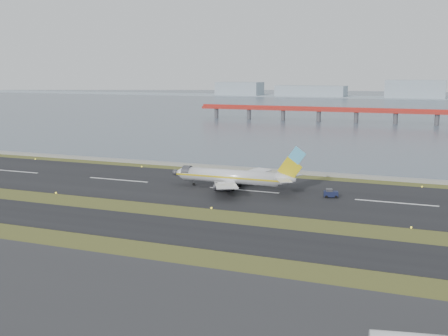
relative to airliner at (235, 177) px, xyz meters
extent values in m
plane|color=#404E1C|center=(2.90, -30.78, -3.46)|extent=(1000.00, 1000.00, 0.00)
cube|color=#2D2D2F|center=(2.90, -85.78, -3.41)|extent=(1000.00, 50.00, 0.10)
cube|color=black|center=(2.90, -42.78, -3.41)|extent=(1000.00, 18.00, 0.10)
cube|color=black|center=(2.90, -0.78, -3.41)|extent=(1000.00, 45.00, 0.10)
cube|color=gray|center=(2.90, 29.22, -2.96)|extent=(1000.00, 2.50, 1.00)
cube|color=#435260|center=(2.90, 429.22, -3.46)|extent=(1400.00, 800.00, 1.30)
cube|color=#A7241C|center=(22.90, 219.22, 4.04)|extent=(260.00, 5.00, 1.60)
cube|color=#A7241C|center=(22.90, 219.22, 5.54)|extent=(260.00, 0.40, 1.40)
cylinder|color=#4C4C51|center=(-73.10, 219.22, -0.46)|extent=(2.80, 2.80, 7.00)
cylinder|color=#4C4C51|center=(22.90, 219.22, -0.46)|extent=(2.80, 2.80, 7.00)
cube|color=#98A8B4|center=(2.90, 589.22, -3.46)|extent=(1400.00, 80.00, 1.00)
cube|color=#98A8B4|center=(-217.10, 589.22, 5.54)|extent=(60.00, 35.00, 18.00)
cube|color=#98A8B4|center=(-117.10, 589.22, 3.54)|extent=(90.00, 35.00, 14.00)
cube|color=#98A8B4|center=(12.90, 589.22, 7.54)|extent=(70.00, 35.00, 22.00)
cylinder|color=silver|center=(-1.50, 0.00, 0.04)|extent=(28.00, 3.80, 3.80)
cone|color=silver|center=(-17.10, 0.00, 0.04)|extent=(3.20, 3.80, 3.80)
cone|color=silver|center=(14.70, 0.00, 0.34)|extent=(5.00, 3.80, 3.80)
cube|color=gold|center=(-1.50, -1.92, 0.04)|extent=(31.00, 0.06, 0.45)
cube|color=gold|center=(-1.50, 1.92, 0.04)|extent=(31.00, 0.06, 0.45)
cube|color=silver|center=(0.70, -8.50, -0.66)|extent=(11.31, 15.89, 1.66)
cube|color=silver|center=(0.70, 8.50, -0.66)|extent=(11.31, 15.89, 1.66)
cylinder|color=#3C3C42|center=(-1.00, -6.00, -1.86)|extent=(4.20, 2.10, 2.10)
cylinder|color=#3C3C42|center=(-1.00, 6.00, -1.86)|extent=(4.20, 2.10, 2.10)
cube|color=gold|center=(15.50, 0.00, 3.24)|extent=(6.80, 0.35, 6.85)
cube|color=#50B4E5|center=(17.40, 0.00, 6.94)|extent=(4.85, 0.37, 4.90)
cube|color=silver|center=(15.00, -3.80, 0.84)|extent=(5.64, 6.80, 0.22)
cube|color=silver|center=(15.00, 3.80, 0.84)|extent=(5.64, 6.80, 0.22)
cylinder|color=black|center=(-12.50, 0.00, -3.01)|extent=(0.80, 0.28, 0.80)
cylinder|color=black|center=(0.00, -2.80, -2.91)|extent=(1.00, 0.38, 1.00)
cylinder|color=black|center=(0.00, 2.80, -2.91)|extent=(1.00, 0.38, 1.00)
cube|color=#141A38|center=(26.73, -0.74, -2.44)|extent=(4.04, 2.98, 1.35)
cube|color=#3C3C42|center=(26.29, -0.87, -1.54)|extent=(2.00, 2.07, 0.79)
cylinder|color=black|center=(25.80, -1.96, -3.06)|extent=(0.85, 0.55, 0.79)
cylinder|color=black|center=(25.28, -0.23, -3.06)|extent=(0.85, 0.55, 0.79)
cylinder|color=black|center=(28.17, -1.25, -3.06)|extent=(0.85, 0.55, 0.79)
cylinder|color=black|center=(27.66, 0.48, -3.06)|extent=(0.85, 0.55, 0.79)
camera|label=1|loc=(53.81, -141.85, 28.56)|focal=45.00mm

